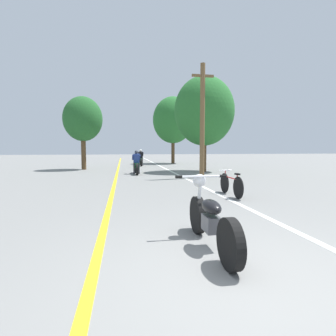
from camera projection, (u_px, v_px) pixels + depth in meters
ground_plane at (241, 277)px, 3.04m from camera, size 120.00×120.00×0.00m
lane_stripe_center at (117, 173)px, 15.43m from camera, size 0.14×48.00×0.01m
lane_stripe_edge at (173, 172)px, 16.00m from camera, size 0.14×48.00×0.01m
utility_pole at (202, 120)px, 12.97m from camera, size 1.10×0.24×5.63m
roadside_tree_right_near at (204, 111)px, 16.42m from camera, size 3.78×3.40×5.99m
roadside_tree_right_far at (173, 120)px, 25.22m from camera, size 3.89×3.50×6.43m
roadside_tree_left at (83, 119)px, 17.98m from camera, size 2.65×2.39×5.02m
motorcycle_foreground at (210, 218)px, 3.94m from camera, size 0.87×2.07×1.05m
motorcycle_rider_lead at (136, 165)px, 15.15m from camera, size 0.50×2.05×1.36m
motorcycle_rider_far at (141, 160)px, 22.18m from camera, size 0.50×2.05×1.40m
bicycle_parked at (231, 184)px, 8.18m from camera, size 0.44×1.72×0.77m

